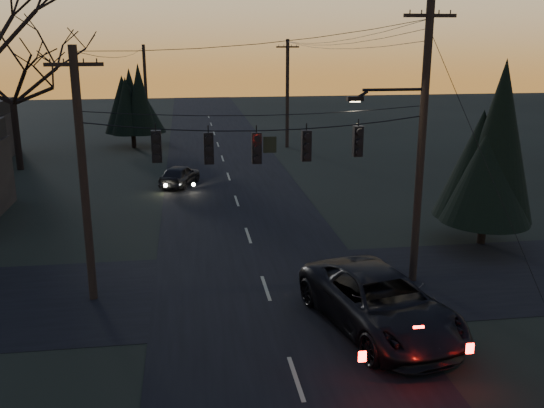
{
  "coord_description": "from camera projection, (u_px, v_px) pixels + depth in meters",
  "views": [
    {
      "loc": [
        -2.65,
        -9.94,
        8.77
      ],
      "look_at": [
        0.08,
        8.99,
        3.43
      ],
      "focal_mm": 40.0,
      "sensor_mm": 36.0,
      "label": 1
    }
  ],
  "objects": [
    {
      "name": "evergreen_right",
      "position": [
        490.0,
        148.0,
        25.36
      ],
      "size": [
        4.13,
        4.13,
        7.23
      ],
      "color": "black",
      "rests_on": "ground"
    },
    {
      "name": "bare_tree_dist",
      "position": [
        10.0,
        77.0,
        39.35
      ],
      "size": [
        7.81,
        7.81,
        8.81
      ],
      "color": "black",
      "rests_on": "ground"
    },
    {
      "name": "utility_pole_far_l",
      "position": [
        148.0,
        135.0,
        55.23
      ],
      "size": [
        0.3,
        0.3,
        8.0
      ],
      "primitive_type": null,
      "color": "black",
      "rests_on": "ground"
    },
    {
      "name": "utility_pole_far_r",
      "position": [
        287.0,
        147.0,
        49.18
      ],
      "size": [
        1.8,
        0.3,
        8.5
      ],
      "primitive_type": null,
      "color": "black",
      "rests_on": "ground"
    },
    {
      "name": "sedan_oncoming_a",
      "position": [
        180.0,
        175.0,
        36.42
      ],
      "size": [
        2.74,
        4.02,
        1.27
      ],
      "primitive_type": "imported",
      "rotation": [
        0.0,
        0.0,
        2.77
      ],
      "color": "black",
      "rests_on": "ground"
    },
    {
      "name": "evergreen_dist",
      "position": [
        132.0,
        104.0,
        48.08
      ],
      "size": [
        3.92,
        3.92,
        5.85
      ],
      "color": "black",
      "rests_on": "ground"
    },
    {
      "name": "cross_road",
      "position": [
        266.0,
        288.0,
        21.73
      ],
      "size": [
        60.0,
        7.0,
        0.02
      ],
      "primitive_type": "cube",
      "color": "black",
      "rests_on": "ground"
    },
    {
      "name": "utility_pole_right",
      "position": [
        412.0,
        280.0,
        22.49
      ],
      "size": [
        5.0,
        0.3,
        10.0
      ],
      "primitive_type": null,
      "color": "black",
      "rests_on": "ground"
    },
    {
      "name": "span_signal_assembly",
      "position": [
        258.0,
        146.0,
        20.3
      ],
      "size": [
        11.5,
        0.44,
        1.64
      ],
      "color": "black",
      "rests_on": "ground"
    },
    {
      "name": "suv_near",
      "position": [
        380.0,
        302.0,
        18.5
      ],
      "size": [
        4.31,
        6.93,
        1.79
      ],
      "primitive_type": "imported",
      "rotation": [
        0.0,
        0.0,
        0.22
      ],
      "color": "black",
      "rests_on": "ground"
    },
    {
      "name": "utility_pole_left",
      "position": [
        94.0,
        299.0,
        20.91
      ],
      "size": [
        1.8,
        0.3,
        8.5
      ],
      "primitive_type": null,
      "color": "black",
      "rests_on": "ground"
    },
    {
      "name": "main_road",
      "position": [
        240.0,
        211.0,
        31.26
      ],
      "size": [
        8.0,
        120.0,
        0.02
      ],
      "primitive_type": "cube",
      "color": "black",
      "rests_on": "ground"
    }
  ]
}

